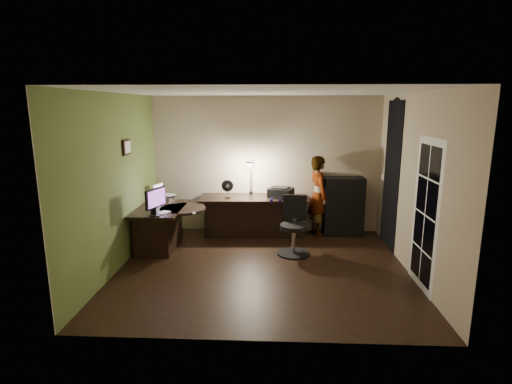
{
  "coord_description": "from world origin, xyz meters",
  "views": [
    {
      "loc": [
        0.18,
        -5.89,
        2.5
      ],
      "look_at": [
        -0.15,
        1.05,
        1.0
      ],
      "focal_mm": 28.0,
      "sensor_mm": 36.0,
      "label": 1
    }
  ],
  "objects_px": {
    "desk_right": "(253,216)",
    "monitor": "(155,206)",
    "desk_left": "(161,228)",
    "person": "(318,196)",
    "office_chair": "(294,226)",
    "cabinet": "(343,206)"
  },
  "relations": [
    {
      "from": "desk_left",
      "to": "monitor",
      "type": "bearing_deg",
      "value": -83.22
    },
    {
      "from": "monitor",
      "to": "desk_left",
      "type": "bearing_deg",
      "value": 116.92
    },
    {
      "from": "person",
      "to": "desk_left",
      "type": "bearing_deg",
      "value": 92.79
    },
    {
      "from": "desk_right",
      "to": "cabinet",
      "type": "relative_size",
      "value": 1.8
    },
    {
      "from": "monitor",
      "to": "office_chair",
      "type": "xyz_separation_m",
      "value": [
        2.28,
        0.32,
        -0.42
      ]
    },
    {
      "from": "desk_right",
      "to": "office_chair",
      "type": "height_order",
      "value": "office_chair"
    },
    {
      "from": "monitor",
      "to": "office_chair",
      "type": "relative_size",
      "value": 0.5
    },
    {
      "from": "desk_right",
      "to": "monitor",
      "type": "height_order",
      "value": "monitor"
    },
    {
      "from": "office_chair",
      "to": "person",
      "type": "distance_m",
      "value": 1.3
    },
    {
      "from": "desk_right",
      "to": "cabinet",
      "type": "distance_m",
      "value": 1.78
    },
    {
      "from": "cabinet",
      "to": "office_chair",
      "type": "relative_size",
      "value": 1.15
    },
    {
      "from": "desk_left",
      "to": "desk_right",
      "type": "bearing_deg",
      "value": 26.17
    },
    {
      "from": "cabinet",
      "to": "person",
      "type": "distance_m",
      "value": 0.54
    },
    {
      "from": "office_chair",
      "to": "person",
      "type": "xyz_separation_m",
      "value": [
        0.52,
        1.15,
        0.28
      ]
    },
    {
      "from": "desk_left",
      "to": "person",
      "type": "distance_m",
      "value": 3.05
    },
    {
      "from": "desk_left",
      "to": "person",
      "type": "bearing_deg",
      "value": 17.87
    },
    {
      "from": "desk_right",
      "to": "person",
      "type": "distance_m",
      "value": 1.34
    },
    {
      "from": "monitor",
      "to": "desk_right",
      "type": "bearing_deg",
      "value": 60.43
    },
    {
      "from": "cabinet",
      "to": "monitor",
      "type": "bearing_deg",
      "value": -158.2
    },
    {
      "from": "person",
      "to": "cabinet",
      "type": "bearing_deg",
      "value": -105.54
    },
    {
      "from": "monitor",
      "to": "office_chair",
      "type": "bearing_deg",
      "value": 27.59
    },
    {
      "from": "desk_right",
      "to": "office_chair",
      "type": "xyz_separation_m",
      "value": [
        0.75,
        -1.0,
        0.11
      ]
    }
  ]
}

